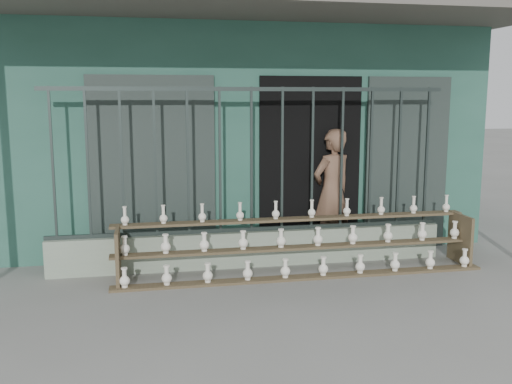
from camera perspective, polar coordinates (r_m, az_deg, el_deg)
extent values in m
plane|color=slate|center=(6.13, 1.83, -10.78)|extent=(60.00, 60.00, 0.00)
cube|color=#2B5B4B|center=(10.01, -3.66, 6.44)|extent=(7.00, 5.00, 3.20)
cube|color=black|center=(7.80, 5.34, 2.63)|extent=(1.40, 0.12, 2.40)
cube|color=#222D29|center=(7.45, -10.28, 2.19)|extent=(1.60, 0.08, 2.40)
cube|color=#222D29|center=(8.27, 14.79, 2.74)|extent=(1.20, 0.08, 2.40)
cube|color=#59544C|center=(7.01, -0.33, 17.90)|extent=(7.40, 2.00, 0.12)
cube|color=#8E9F88|center=(7.28, -0.46, -5.65)|extent=(5.00, 0.20, 0.45)
cube|color=#283330|center=(7.03, -19.67, 2.61)|extent=(0.03, 0.03, 1.80)
cube|color=#283330|center=(6.98, -16.49, 2.72)|extent=(0.03, 0.03, 1.80)
cube|color=#283330|center=(6.96, -13.27, 2.84)|extent=(0.03, 0.03, 1.80)
cube|color=#283330|center=(6.95, -10.04, 2.94)|extent=(0.03, 0.03, 1.80)
cube|color=#283330|center=(6.97, -6.82, 3.03)|extent=(0.03, 0.03, 1.80)
cube|color=#283330|center=(7.01, -3.62, 3.12)|extent=(0.03, 0.03, 1.80)
cube|color=#283330|center=(7.07, -0.47, 3.19)|extent=(0.03, 0.03, 1.80)
cube|color=#283330|center=(7.15, 2.62, 3.25)|extent=(0.03, 0.03, 1.80)
cube|color=#283330|center=(7.25, 5.63, 3.30)|extent=(0.03, 0.03, 1.80)
cube|color=#283330|center=(7.38, 8.56, 3.34)|extent=(0.03, 0.03, 1.80)
cube|color=#283330|center=(7.52, 11.37, 3.38)|extent=(0.03, 0.03, 1.80)
cube|color=#283330|center=(7.67, 14.08, 3.40)|extent=(0.03, 0.03, 1.80)
cube|color=#283330|center=(7.85, 16.68, 3.41)|extent=(0.03, 0.03, 1.80)
cube|color=#283330|center=(7.03, -0.48, 10.26)|extent=(5.00, 0.04, 0.05)
cube|color=#283330|center=(7.22, -0.46, -3.73)|extent=(5.00, 0.04, 0.05)
cube|color=brown|center=(6.85, 4.87, -8.50)|extent=(4.50, 0.18, 0.03)
cube|color=brown|center=(6.99, 4.34, -5.55)|extent=(4.50, 0.18, 0.03)
cube|color=brown|center=(7.16, 3.84, -2.72)|extent=(4.50, 0.18, 0.03)
cube|color=brown|center=(6.76, -13.63, -6.27)|extent=(0.04, 0.55, 0.64)
cube|color=brown|center=(7.83, 19.74, -4.42)|extent=(0.04, 0.55, 0.64)
imported|color=brown|center=(7.78, 7.60, -0.01)|extent=(0.74, 0.63, 1.71)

